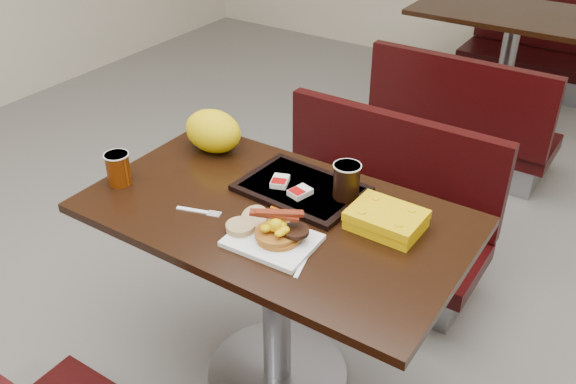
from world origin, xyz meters
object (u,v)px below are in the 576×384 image
Objects in this scene: table_far at (505,70)px; pancake_stack at (279,235)px; bench_near_n at (369,210)px; hashbrown_sleeve_left at (280,181)px; paper_bag at (213,131)px; fork at (192,210)px; hashbrown_sleeve_right at (300,192)px; coffee_cup_near at (118,169)px; bench_far_n at (535,42)px; knife at (304,261)px; clamshell at (386,220)px; table_near at (276,301)px; bench_far_s at (467,111)px; coffee_cup_far at (346,181)px; tray at (301,189)px; platter at (272,240)px.

pancake_stack is at bearing -87.85° from table_far.
bench_near_n is 0.72m from hashbrown_sleeve_left.
paper_bag is at bearing 144.83° from hashbrown_sleeve_left.
fork is 2.07× the size of hashbrown_sleeve_right.
coffee_cup_near is 1.52× the size of hashbrown_sleeve_left.
fork reaches higher than bench_near_n.
table_far is 1.20× the size of bench_far_n.
knife is 2.10× the size of hashbrown_sleeve_right.
hashbrown_sleeve_right is 0.46m from paper_bag.
bench_far_n is at bearing 82.37° from paper_bag.
hashbrown_sleeve_left is at bearing 179.70° from clamshell.
bench_far_s is at bearing 90.00° from table_near.
bench_near_n is 0.95m from fork.
table_far is 2.80m from knife.
bench_far_n is at bearing 90.00° from bench_far_s.
paper_bag is (-0.52, 0.34, 0.05)m from pancake_stack.
knife is at bearing -1.49° from coffee_cup_near.
table_near is 0.42m from hashbrown_sleeve_right.
hashbrown_sleeve_left is at bearing -166.83° from coffee_cup_far.
bench_near_n is 6.84× the size of fork.
coffee_cup_far reaches higher than tray.
table_near is 10.98× the size of coffee_cup_near.
table_near is 10.43× the size of coffee_cup_far.
bench_far_n is 14.17× the size of hashbrown_sleeve_right.
pancake_stack is (0.10, -0.13, 0.40)m from table_near.
knife reaches higher than bench_far_s.
clamshell is (0.32, -0.04, 0.02)m from tray.
table_far is 2.47m from paper_bag.
knife is at bearing -66.81° from hashbrown_sleeve_left.
table_far is 2.78m from fork.
coffee_cup_near is (-0.53, -0.85, 0.44)m from bench_near_n.
clamshell reaches higher than knife.
bench_near_n is 1.90m from table_far.
hashbrown_sleeve_left is (-0.07, -0.03, 0.02)m from tray.
coffee_cup_near is 0.28× the size of tray.
pancake_stack reaches higher than hashbrown_sleeve_right.
paper_bag is (-0.35, 0.09, 0.05)m from hashbrown_sleeve_left.
pancake_stack is 1.79× the size of hashbrown_sleeve_left.
bench_near_n is 6.73× the size of knife.
bench_near_n is 0.69m from tray.
coffee_cup_near is 0.74× the size of knife.
fork is at bearing -104.46° from bench_near_n.
table_near is at bearing -160.67° from clamshell.
paper_bag reaches higher than knife.
coffee_cup_near reaches higher than bench_near_n.
platter is at bearing -88.21° from table_far.
bench_near_n is at bearing -90.00° from table_far.
tray is at bearing 132.40° from hashbrown_sleeve_right.
table_far is 2.77m from platter.
bench_far_s is at bearing 105.72° from hashbrown_sleeve_right.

